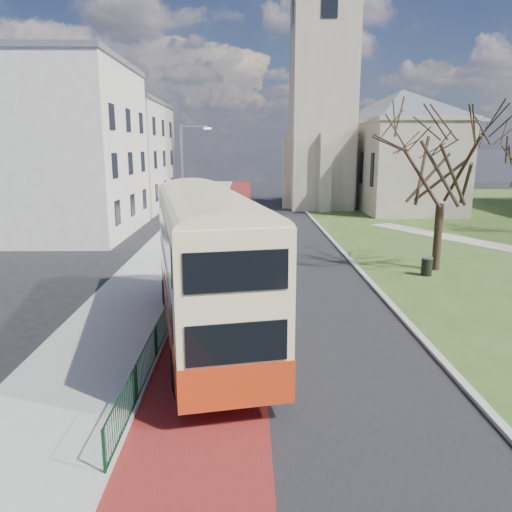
{
  "coord_description": "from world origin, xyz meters",
  "views": [
    {
      "loc": [
        -0.03,
        -17.06,
        6.65
      ],
      "look_at": [
        0.35,
        4.12,
        2.0
      ],
      "focal_mm": 35.0,
      "sensor_mm": 36.0,
      "label": 1
    }
  ],
  "objects_px": {
    "winter_tree_near": "(445,149)",
    "bus": "(206,259)",
    "streetlamp": "(185,177)",
    "litter_bin": "(427,266)"
  },
  "relations": [
    {
      "from": "winter_tree_near",
      "to": "bus",
      "type": "bearing_deg",
      "value": -140.41
    },
    {
      "from": "streetlamp",
      "to": "bus",
      "type": "xyz_separation_m",
      "value": [
        2.91,
        -18.33,
        -1.7
      ]
    },
    {
      "from": "winter_tree_near",
      "to": "streetlamp",
      "type": "bearing_deg",
      "value": 149.59
    },
    {
      "from": "streetlamp",
      "to": "bus",
      "type": "height_order",
      "value": "streetlamp"
    },
    {
      "from": "bus",
      "to": "winter_tree_near",
      "type": "height_order",
      "value": "winter_tree_near"
    },
    {
      "from": "bus",
      "to": "litter_bin",
      "type": "bearing_deg",
      "value": 26.98
    },
    {
      "from": "streetlamp",
      "to": "bus",
      "type": "distance_m",
      "value": 18.64
    },
    {
      "from": "bus",
      "to": "winter_tree_near",
      "type": "relative_size",
      "value": 1.33
    },
    {
      "from": "bus",
      "to": "streetlamp",
      "type": "bearing_deg",
      "value": 87.91
    },
    {
      "from": "bus",
      "to": "litter_bin",
      "type": "distance_m",
      "value": 13.94
    }
  ]
}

